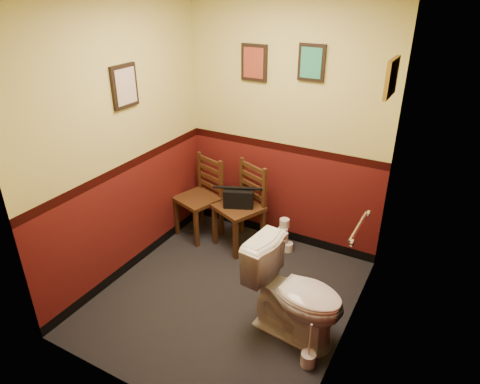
% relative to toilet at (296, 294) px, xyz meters
% --- Properties ---
extents(floor, '(2.20, 2.40, 0.00)m').
position_rel_toilet_xyz_m(floor, '(-0.72, 0.12, -0.41)').
color(floor, black).
rests_on(floor, ground).
extents(wall_back, '(2.20, 0.00, 2.70)m').
position_rel_toilet_xyz_m(wall_back, '(-0.72, 1.32, 0.94)').
color(wall_back, '#511311').
rests_on(wall_back, ground).
extents(wall_front, '(2.20, 0.00, 2.70)m').
position_rel_toilet_xyz_m(wall_front, '(-0.72, -1.08, 0.94)').
color(wall_front, '#511311').
rests_on(wall_front, ground).
extents(wall_left, '(0.00, 2.40, 2.70)m').
position_rel_toilet_xyz_m(wall_left, '(-1.82, 0.12, 0.94)').
color(wall_left, '#511311').
rests_on(wall_left, ground).
extents(wall_right, '(0.00, 2.40, 2.70)m').
position_rel_toilet_xyz_m(wall_right, '(0.38, 0.12, 0.94)').
color(wall_right, '#511311').
rests_on(wall_right, ground).
extents(grab_bar, '(0.05, 0.56, 0.06)m').
position_rel_toilet_xyz_m(grab_bar, '(0.35, 0.37, 0.54)').
color(grab_bar, silver).
rests_on(grab_bar, wall_right).
extents(framed_print_back_a, '(0.28, 0.04, 0.36)m').
position_rel_toilet_xyz_m(framed_print_back_a, '(-1.07, 1.30, 1.54)').
color(framed_print_back_a, black).
rests_on(framed_print_back_a, wall_back).
extents(framed_print_back_b, '(0.26, 0.04, 0.34)m').
position_rel_toilet_xyz_m(framed_print_back_b, '(-0.47, 1.30, 1.59)').
color(framed_print_back_b, black).
rests_on(framed_print_back_b, wall_back).
extents(framed_print_left, '(0.04, 0.30, 0.38)m').
position_rel_toilet_xyz_m(framed_print_left, '(-1.80, 0.22, 1.44)').
color(framed_print_left, black).
rests_on(framed_print_left, wall_left).
extents(framed_print_right, '(0.04, 0.34, 0.28)m').
position_rel_toilet_xyz_m(framed_print_right, '(0.36, 0.72, 1.64)').
color(framed_print_right, olive).
rests_on(framed_print_right, wall_right).
extents(toilet, '(0.88, 0.56, 0.82)m').
position_rel_toilet_xyz_m(toilet, '(0.00, 0.00, 0.00)').
color(toilet, white).
rests_on(toilet, floor).
extents(toilet_brush, '(0.12, 0.12, 0.42)m').
position_rel_toilet_xyz_m(toilet_brush, '(0.24, -0.27, -0.34)').
color(toilet_brush, silver).
rests_on(toilet_brush, floor).
extents(chair_left, '(0.54, 0.54, 0.93)m').
position_rel_toilet_xyz_m(chair_left, '(-1.56, 0.97, 0.06)').
color(chair_left, '#4B2C16').
rests_on(chair_left, floor).
extents(chair_right, '(0.58, 0.58, 0.95)m').
position_rel_toilet_xyz_m(chair_right, '(-1.04, 0.99, 0.07)').
color(chair_right, '#4B2C16').
rests_on(chair_right, floor).
extents(handbag, '(0.35, 0.27, 0.23)m').
position_rel_toilet_xyz_m(handbag, '(-1.05, 0.95, 0.19)').
color(handbag, black).
rests_on(handbag, chair_right).
extents(tp_stack, '(0.22, 0.13, 0.38)m').
position_rel_toilet_xyz_m(tp_stack, '(-0.57, 1.10, -0.25)').
color(tp_stack, silver).
rests_on(tp_stack, floor).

